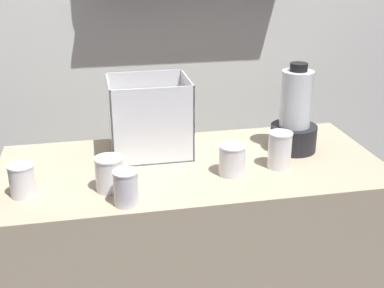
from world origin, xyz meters
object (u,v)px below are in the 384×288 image
object	(u,v)px
juice_cup_mango_far_left	(22,181)
juice_cup_orange_far_right	(280,152)
juice_cup_mango_right	(232,162)
blender_pitcher	(295,118)
carrot_display_bin	(149,129)
juice_cup_beet_left	(110,176)
juice_cup_carrot_middle	(126,190)

from	to	relation	value
juice_cup_mango_far_left	juice_cup_orange_far_right	bearing A→B (deg)	2.81
juice_cup_mango_far_left	juice_cup_mango_right	bearing A→B (deg)	1.62
blender_pitcher	juice_cup_orange_far_right	bearing A→B (deg)	-127.26
blender_pitcher	juice_cup_mango_far_left	xyz separation A→B (m)	(-0.99, -0.19, -0.08)
juice_cup_mango_far_left	juice_cup_orange_far_right	size ratio (longest dim) A/B	0.80
carrot_display_bin	juice_cup_orange_far_right	bearing A→B (deg)	-28.45
juice_cup_mango_far_left	juice_cup_mango_right	xyz separation A→B (m)	(0.70, 0.02, -0.00)
carrot_display_bin	juice_cup_mango_right	xyz separation A→B (m)	(0.26, -0.26, -0.04)
carrot_display_bin	juice_cup_beet_left	world-z (taller)	carrot_display_bin
carrot_display_bin	juice_cup_mango_far_left	xyz separation A→B (m)	(-0.44, -0.28, -0.04)
juice_cup_orange_far_right	juice_cup_carrot_middle	bearing A→B (deg)	-163.17
juice_cup_mango_far_left	juice_cup_beet_left	bearing A→B (deg)	-3.39
juice_cup_beet_left	juice_cup_mango_right	world-z (taller)	juice_cup_beet_left
juice_cup_carrot_middle	juice_cup_mango_far_left	bearing A→B (deg)	158.42
juice_cup_carrot_middle	juice_cup_mango_right	xyz separation A→B (m)	(0.38, 0.15, -0.00)
carrot_display_bin	juice_cup_orange_far_right	xyz separation A→B (m)	(0.44, -0.24, -0.03)
juice_cup_carrot_middle	juice_cup_mango_right	distance (m)	0.41
blender_pitcher	juice_cup_mango_right	world-z (taller)	blender_pitcher
blender_pitcher	juice_cup_mango_far_left	bearing A→B (deg)	-169.16
juice_cup_beet_left	juice_cup_mango_far_left	bearing A→B (deg)	176.61
carrot_display_bin	blender_pitcher	xyz separation A→B (m)	(0.55, -0.09, 0.04)
juice_cup_orange_far_right	juice_cup_beet_left	bearing A→B (deg)	-174.38
blender_pitcher	juice_cup_orange_far_right	world-z (taller)	blender_pitcher
juice_cup_mango_right	juice_cup_mango_far_left	bearing A→B (deg)	-178.38
juice_cup_mango_far_left	juice_cup_beet_left	xyz separation A→B (m)	(0.28, -0.02, -0.00)
juice_cup_mango_right	juice_cup_orange_far_right	world-z (taller)	juice_cup_orange_far_right
blender_pitcher	juice_cup_carrot_middle	distance (m)	0.75
juice_cup_beet_left	juice_cup_orange_far_right	distance (m)	0.61
juice_cup_beet_left	carrot_display_bin	bearing A→B (deg)	60.78
carrot_display_bin	juice_cup_carrot_middle	xyz separation A→B (m)	(-0.12, -0.41, -0.04)
juice_cup_carrot_middle	juice_cup_orange_far_right	distance (m)	0.59
carrot_display_bin	juice_cup_beet_left	distance (m)	0.34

